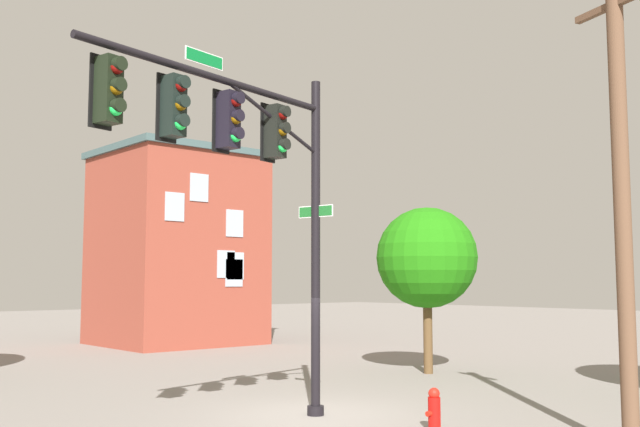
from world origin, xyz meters
TOP-DOWN VIEW (x-y plane):
  - ground_plane at (0.00, 0.00)m, footprint 120.00×120.00m
  - signal_pole_assembly at (2.44, 0.51)m, footprint 6.24×1.88m
  - utility_pole at (-1.76, 6.06)m, footprint 0.66×1.75m
  - fire_hydrant at (-0.58, 2.79)m, footprint 0.33×0.24m
  - tree_far at (-7.24, -2.97)m, footprint 3.19×3.19m
  - brick_building at (-6.74, -17.57)m, footprint 6.72×6.41m

SIDE VIEW (x-z plane):
  - ground_plane at x=0.00m, z-range 0.00..0.00m
  - fire_hydrant at x=-0.58m, z-range 0.00..0.83m
  - tree_far at x=-7.24m, z-range 0.99..6.19m
  - utility_pole at x=-1.76m, z-range 0.13..8.49m
  - brick_building at x=-6.74m, z-range 0.01..8.90m
  - signal_pole_assembly at x=2.44m, z-range 1.73..9.03m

